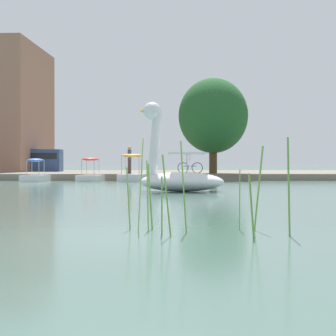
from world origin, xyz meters
TOP-DOWN VIEW (x-y plane):
  - ground_plane at (0.00, 0.00)m, footprint 590.58×590.58m
  - shore_bank_far at (0.00, 38.95)m, footprint 143.45×20.56m
  - swan_boat at (0.97, 14.28)m, footprint 3.49×2.11m
  - pedal_boat_orange at (-1.58, 26.92)m, footprint 1.67×2.36m
  - pedal_boat_red at (-4.14, 27.37)m, footprint 1.56×2.26m
  - pedal_boat_blue at (-7.39, 26.88)m, footprint 1.43×2.47m
  - tree_broadleaf_right at (3.58, 30.69)m, footprint 5.40×5.69m
  - person_on_path at (-1.92, 29.91)m, footprint 0.26×0.25m
  - bicycle_parked at (2.06, 30.82)m, footprint 1.68×0.26m
  - parked_van at (-10.56, 39.71)m, footprint 4.99×1.86m
  - reed_clump_foreground at (1.17, 0.24)m, footprint 2.59×1.19m

SIDE VIEW (x-z plane):
  - ground_plane at x=0.00m, z-range 0.00..0.00m
  - shore_bank_far at x=0.00m, z-range 0.00..0.42m
  - pedal_boat_blue at x=-7.39m, z-range -0.30..1.09m
  - pedal_boat_red at x=-4.14m, z-range -0.29..1.16m
  - pedal_boat_orange at x=-1.58m, z-range -0.32..1.34m
  - reed_clump_foreground at x=1.17m, z-range -0.14..1.39m
  - swan_boat at x=0.97m, z-range -1.02..2.50m
  - bicycle_parked at x=2.06m, z-range 0.42..1.17m
  - parked_van at x=-10.56m, z-range 0.50..2.29m
  - person_on_path at x=-1.92m, z-range 0.51..2.31m
  - tree_broadleaf_right at x=3.58m, z-range 1.08..7.40m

